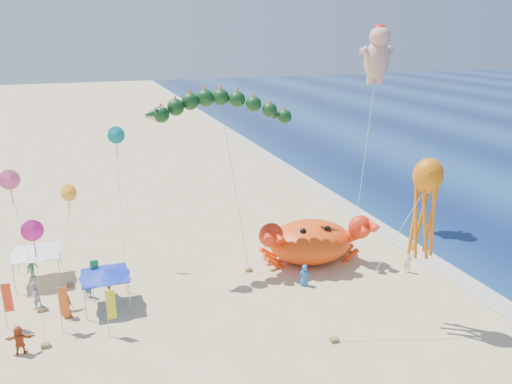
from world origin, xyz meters
TOP-DOWN VIEW (x-y plane):
  - ground at (0.00, 0.00)m, footprint 320.00×320.00m
  - foam_strip at (12.00, 0.00)m, footprint 320.00×320.00m
  - crab_inflatable at (2.84, 2.62)m, footprint 9.09×6.25m
  - dragon_kite at (-3.88, 4.22)m, footprint 10.77×2.97m
  - cherub_kite at (11.48, 8.46)m, footprint 6.11×6.83m
  - octopus_kite at (5.22, -7.44)m, footprint 6.96×1.63m
  - canopy_blue at (-12.97, 0.89)m, footprint 3.27×3.27m
  - canopy_white at (-17.45, 6.24)m, footprint 3.52×3.52m
  - feather_flags at (-15.19, -0.59)m, footprint 6.46×4.60m
  - beachgoers at (-13.57, 1.11)m, footprint 28.08×10.76m
  - small_kites at (-15.15, 4.40)m, footprint 8.44×11.19m

SIDE VIEW (x-z plane):
  - ground at x=0.00m, z-range 0.00..0.00m
  - foam_strip at x=12.00m, z-range 0.01..0.01m
  - beachgoers at x=-13.57m, z-range -0.09..1.78m
  - crab_inflatable at x=2.84m, z-range -0.24..3.75m
  - feather_flags at x=-15.19m, z-range 0.41..3.61m
  - canopy_blue at x=-12.97m, z-range 1.09..3.79m
  - canopy_white at x=-17.45m, z-range 1.09..3.80m
  - small_kites at x=-15.15m, z-range 1.54..12.46m
  - octopus_kite at x=5.22m, z-range 2.76..13.41m
  - dragon_kite at x=-3.88m, z-range 5.44..18.70m
  - cherub_kite at x=11.48m, z-range 6.66..24.79m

